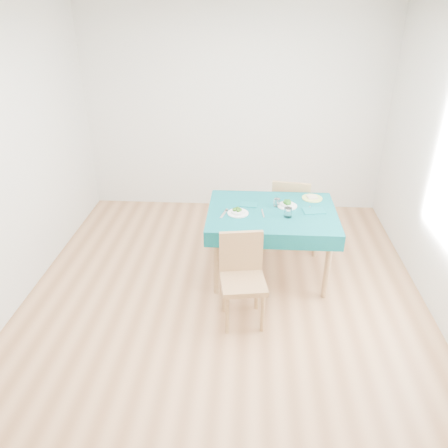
# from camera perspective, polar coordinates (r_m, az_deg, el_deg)

# --- Properties ---
(room_shell) EXTENTS (4.02, 4.52, 2.73)m
(room_shell) POSITION_cam_1_polar(r_m,az_deg,el_deg) (3.79, -0.00, 6.67)
(room_shell) COLOR #96643E
(room_shell) RESTS_ON ground
(table) EXTENTS (1.30, 0.99, 0.76)m
(table) POSITION_cam_1_polar(r_m,az_deg,el_deg) (4.66, 6.07, -2.49)
(table) COLOR #074E53
(table) RESTS_ON ground
(chair_near) EXTENTS (0.46, 0.49, 0.99)m
(chair_near) POSITION_cam_1_polar(r_m,az_deg,el_deg) (3.91, 2.53, -6.85)
(chair_near) COLOR #956F46
(chair_near) RESTS_ON ground
(chair_far) EXTENTS (0.50, 0.53, 1.08)m
(chair_far) POSITION_cam_1_polar(r_m,az_deg,el_deg) (5.26, 8.77, 3.03)
(chair_far) COLOR #956F46
(chair_far) RESTS_ON ground
(bowl_near) EXTENTS (0.21, 0.21, 0.06)m
(bowl_near) POSITION_cam_1_polar(r_m,az_deg,el_deg) (4.38, 1.84, 1.73)
(bowl_near) COLOR white
(bowl_near) RESTS_ON table
(bowl_far) EXTENTS (0.21, 0.21, 0.06)m
(bowl_far) POSITION_cam_1_polar(r_m,az_deg,el_deg) (4.58, 8.27, 2.65)
(bowl_far) COLOR white
(bowl_far) RESTS_ON table
(fork_near) EXTENTS (0.07, 0.20, 0.00)m
(fork_near) POSITION_cam_1_polar(r_m,az_deg,el_deg) (4.39, -0.04, 1.34)
(fork_near) COLOR silver
(fork_near) RESTS_ON table
(knife_near) EXTENTS (0.04, 0.19, 0.00)m
(knife_near) POSITION_cam_1_polar(r_m,az_deg,el_deg) (4.42, 5.09, 1.41)
(knife_near) COLOR silver
(knife_near) RESTS_ON table
(fork_far) EXTENTS (0.04, 0.16, 0.00)m
(fork_far) POSITION_cam_1_polar(r_m,az_deg,el_deg) (4.65, 6.72, 2.74)
(fork_far) COLOR silver
(fork_far) RESTS_ON table
(knife_far) EXTENTS (0.03, 0.20, 0.00)m
(knife_far) POSITION_cam_1_polar(r_m,az_deg,el_deg) (4.54, 11.33, 1.74)
(knife_far) COLOR silver
(knife_far) RESTS_ON table
(napkin_near) EXTENTS (0.19, 0.15, 0.01)m
(napkin_near) POSITION_cam_1_polar(r_m,az_deg,el_deg) (4.58, 3.25, 2.54)
(napkin_near) COLOR #0B575C
(napkin_near) RESTS_ON table
(napkin_far) EXTENTS (0.23, 0.18, 0.01)m
(napkin_far) POSITION_cam_1_polar(r_m,az_deg,el_deg) (4.53, 11.65, 1.70)
(napkin_far) COLOR #0B575C
(napkin_far) RESTS_ON table
(tumbler_center) EXTENTS (0.07, 0.07, 0.08)m
(tumbler_center) POSITION_cam_1_polar(r_m,az_deg,el_deg) (4.57, 6.91, 2.81)
(tumbler_center) COLOR white
(tumbler_center) RESTS_ON table
(tumbler_side) EXTENTS (0.08, 0.08, 0.10)m
(tumbler_side) POSITION_cam_1_polar(r_m,az_deg,el_deg) (4.35, 8.34, 1.50)
(tumbler_side) COLOR white
(tumbler_side) RESTS_ON table
(side_plate) EXTENTS (0.22, 0.22, 0.01)m
(side_plate) POSITION_cam_1_polar(r_m,az_deg,el_deg) (4.82, 11.44, 3.33)
(side_plate) COLOR #C0D96A
(side_plate) RESTS_ON table
(bread_slice) EXTENTS (0.12, 0.12, 0.02)m
(bread_slice) POSITION_cam_1_polar(r_m,az_deg,el_deg) (4.81, 11.45, 3.47)
(bread_slice) COLOR beige
(bread_slice) RESTS_ON side_plate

